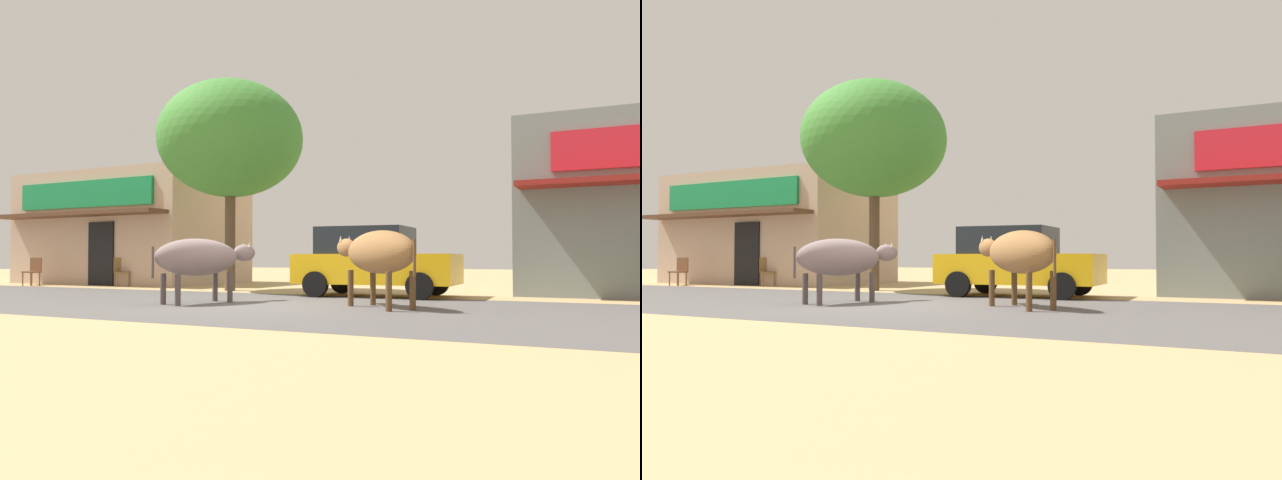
% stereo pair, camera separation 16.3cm
% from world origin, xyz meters
% --- Properties ---
extents(ground, '(80.00, 80.00, 0.00)m').
position_xyz_m(ground, '(0.00, 0.00, 0.00)').
color(ground, tan).
extents(asphalt_road, '(72.00, 6.67, 0.00)m').
position_xyz_m(asphalt_road, '(0.00, 0.00, 0.00)').
color(asphalt_road, '#595554').
rests_on(asphalt_road, ground).
extents(storefront_left_cafe, '(7.50, 5.45, 3.92)m').
position_xyz_m(storefront_left_cafe, '(-9.91, 7.06, 1.96)').
color(storefront_left_cafe, tan).
rests_on(storefront_left_cafe, ground).
extents(roadside_tree, '(4.07, 4.07, 5.87)m').
position_xyz_m(roadside_tree, '(-3.50, 4.09, 4.23)').
color(roadside_tree, brown).
rests_on(roadside_tree, ground).
extents(parked_hatchback_car, '(3.86, 2.14, 1.64)m').
position_xyz_m(parked_hatchback_car, '(0.99, 3.55, 0.84)').
color(parked_hatchback_car, yellow).
rests_on(parked_hatchback_car, ground).
extents(cow_near_brown, '(1.20, 2.50, 1.29)m').
position_xyz_m(cow_near_brown, '(-1.32, -0.08, 0.91)').
color(cow_near_brown, gray).
rests_on(cow_near_brown, ground).
extents(cow_far_dark, '(2.30, 1.88, 1.40)m').
position_xyz_m(cow_far_dark, '(2.29, 0.44, 1.00)').
color(cow_far_dark, olive).
rests_on(cow_far_dark, ground).
extents(cafe_chair_near_tree, '(0.61, 0.61, 0.92)m').
position_xyz_m(cafe_chair_near_tree, '(-8.17, 4.74, 0.51)').
color(cafe_chair_near_tree, brown).
rests_on(cafe_chair_near_tree, ground).
extents(cafe_chair_by_doorway, '(0.51, 0.51, 0.92)m').
position_xyz_m(cafe_chair_by_doorway, '(-11.02, 3.70, 0.51)').
color(cafe_chair_by_doorway, brown).
rests_on(cafe_chair_by_doorway, ground).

